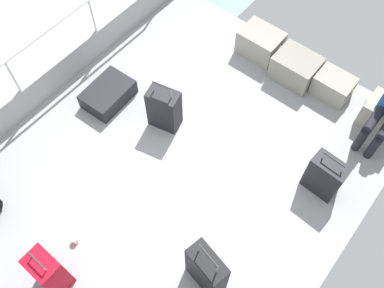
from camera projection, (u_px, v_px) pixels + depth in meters
The scene contains 13 objects.
ground_plane at pixel (183, 163), 5.55m from camera, with size 4.40×5.20×0.06m, color #939699.
gunwale_port at pixel (64, 70), 6.02m from camera, with size 0.06×5.20×0.45m, color #939699.
railing_port at pixel (53, 42), 5.54m from camera, with size 0.04×4.20×1.02m.
sea_wake at pixel (14, 50), 6.96m from camera, with size 12.00×12.00×0.01m.
cargo_crate_0 at pixel (260, 43), 6.31m from camera, with size 0.64×0.46×0.40m.
cargo_crate_1 at pixel (295, 68), 6.07m from camera, with size 0.65×0.49×0.40m.
cargo_crate_2 at pixel (333, 86), 5.94m from camera, with size 0.55×0.39×0.34m.
suitcase_0 at pixel (108, 94), 5.93m from camera, with size 0.52×0.72×0.24m.
suitcase_1 at pixel (207, 270), 4.47m from camera, with size 0.49×0.31×0.91m.
suitcase_2 at pixel (325, 176), 5.09m from camera, with size 0.44×0.26×0.73m.
suitcase_3 at pixel (49, 271), 4.49m from camera, with size 0.36×0.27×0.79m.
suitcase_4 at pixel (164, 109), 5.56m from camera, with size 0.46×0.34×0.83m.
paper_cup at pixel (75, 240), 4.95m from camera, with size 0.08×0.08×0.10m, color white.
Camera 1 is at (1.72, -1.94, 4.89)m, focal length 39.69 mm.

